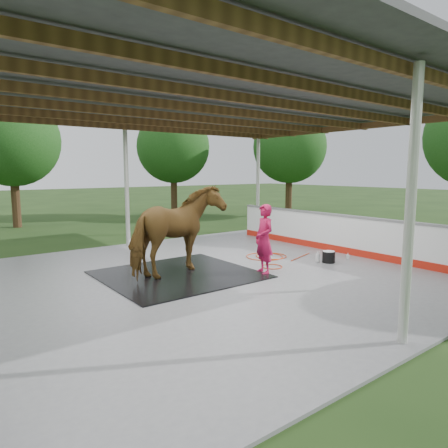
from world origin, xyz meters
TOP-DOWN VIEW (x-y plane):
  - ground at (0.00, 0.00)m, footprint 100.00×100.00m
  - concrete_slab at (0.00, 0.00)m, footprint 12.00×10.00m
  - pavilion_structure at (0.00, -0.00)m, footprint 12.60×10.60m
  - dasher_board at (4.60, 0.00)m, footprint 0.16×8.00m
  - tree_belt at (0.30, 0.90)m, footprint 28.00×28.00m
  - rubber_mat at (-0.62, 0.47)m, footprint 3.40×3.19m
  - horse at (-0.62, 0.47)m, footprint 2.68×1.76m
  - handler at (1.08, -0.64)m, footprint 0.52×0.68m
  - wash_bucket at (3.23, -0.87)m, footprint 0.34×0.34m
  - soap_bottle_a at (3.01, -0.68)m, footprint 0.16×0.16m
  - soap_bottle_b at (4.00, -0.93)m, footprint 0.11×0.11m
  - hose_coil at (2.34, 0.52)m, footprint 2.31×1.79m

SIDE VIEW (x-z plane):
  - ground at x=0.00m, z-range 0.00..0.00m
  - concrete_slab at x=0.00m, z-range 0.00..0.05m
  - hose_coil at x=2.34m, z-range 0.05..0.07m
  - rubber_mat at x=-0.62m, z-range 0.05..0.08m
  - soap_bottle_b at x=4.00m, z-range 0.05..0.23m
  - soap_bottle_a at x=3.01m, z-range 0.05..0.36m
  - wash_bucket at x=3.23m, z-range 0.05..0.37m
  - dasher_board at x=4.60m, z-range 0.02..1.17m
  - handler at x=1.08m, z-range 0.05..1.71m
  - horse at x=-0.62m, z-range 0.08..2.15m
  - tree_belt at x=0.30m, z-range 0.89..6.69m
  - pavilion_structure at x=0.00m, z-range 1.94..5.99m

